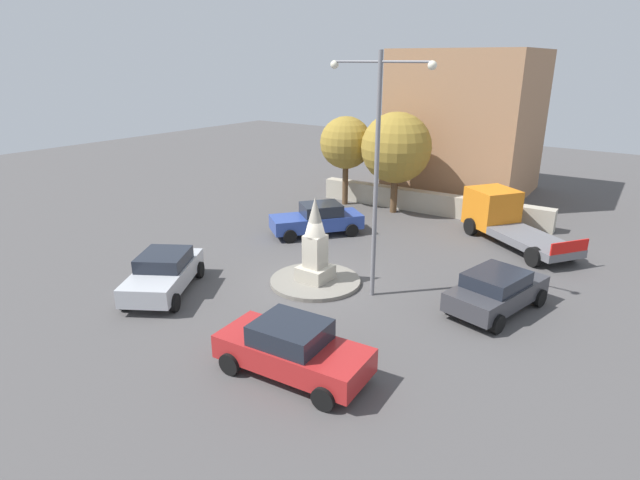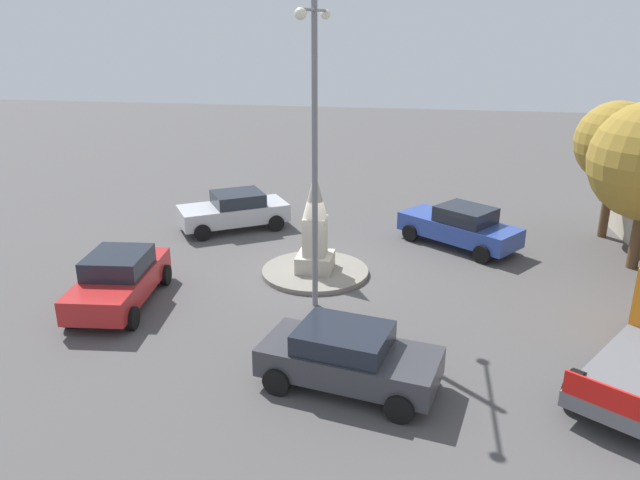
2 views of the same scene
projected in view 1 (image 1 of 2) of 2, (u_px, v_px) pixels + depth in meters
The scene contains 13 objects.
ground_plane at pixel (315, 283), 20.00m from camera, with size 80.00×80.00×0.00m, color #4F4C4C.
traffic_island at pixel (315, 281), 19.98m from camera, with size 3.51×3.51×0.16m, color gray.
monument at pixel (315, 244), 19.47m from camera, with size 1.16×1.16×3.30m.
streetlamp at pixel (377, 156), 17.29m from camera, with size 3.84×0.28×8.52m.
car_dark_grey_waiting at pixel (497, 290), 17.59m from camera, with size 2.66×4.29×1.45m.
car_blue_parked_right at pixel (317, 219), 25.31m from camera, with size 3.99×4.56×1.55m.
car_silver_near_island at pixel (164, 273), 19.01m from camera, with size 3.76×4.50×1.49m.
car_red_parked_left at pixel (292, 349), 13.98m from camera, with size 4.43×2.33×1.57m.
truck_orange_passing at pixel (504, 218), 24.49m from camera, with size 6.17×5.05×2.27m.
stone_boundary_wall at pixel (429, 202), 28.97m from camera, with size 13.32×0.70×1.18m, color #B2AA99.
corner_building at pixel (467, 124), 32.19m from camera, with size 7.83×8.37×8.80m, color #A87A56.
tree_near_wall at pixel (346, 143), 29.68m from camera, with size 3.01×3.01×5.17m.
tree_mid_cluster at pixel (396, 148), 28.04m from camera, with size 3.86×3.86×5.59m.
Camera 1 is at (11.02, -14.61, 8.25)m, focal length 28.84 mm.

